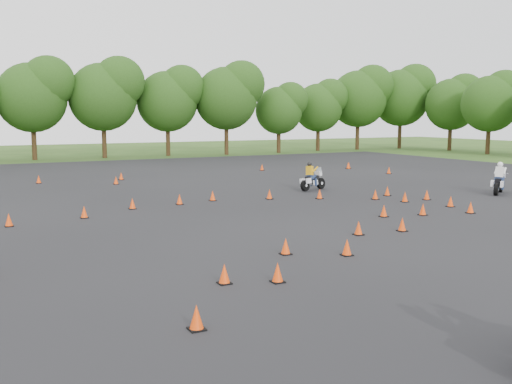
{
  "coord_description": "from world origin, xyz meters",
  "views": [
    {
      "loc": [
        -9.37,
        -14.08,
        3.91
      ],
      "look_at": [
        0.0,
        4.0,
        1.2
      ],
      "focal_mm": 40.0,
      "sensor_mm": 36.0,
      "label": 1
    }
  ],
  "objects": [
    {
      "name": "ground",
      "position": [
        0.0,
        0.0,
        0.0
      ],
      "size": [
        140.0,
        140.0,
        0.0
      ],
      "primitive_type": "plane",
      "color": "#2D5119",
      "rests_on": "ground"
    },
    {
      "name": "asphalt_pad",
      "position": [
        0.0,
        6.0,
        0.01
      ],
      "size": [
        62.0,
        62.0,
        0.0
      ],
      "primitive_type": "plane",
      "color": "black",
      "rests_on": "ground"
    },
    {
      "name": "treeline",
      "position": [
        3.78,
        34.61,
        4.58
      ],
      "size": [
        87.08,
        32.43,
        10.67
      ],
      "color": "#224413",
      "rests_on": "ground"
    },
    {
      "name": "traffic_cones",
      "position": [
        0.2,
        5.76,
        0.23
      ],
      "size": [
        36.37,
        33.09,
        0.45
      ],
      "color": "#FF470A",
      "rests_on": "asphalt_pad"
    },
    {
      "name": "rider_yellow",
      "position": [
        7.23,
        11.27,
        0.76
      ],
      "size": [
        2.04,
        1.22,
        1.51
      ],
      "primitive_type": null,
      "rotation": [
        0.0,
        0.0,
        0.34
      ],
      "color": "#C99011",
      "rests_on": "ground"
    },
    {
      "name": "rider_white",
      "position": [
        14.77,
        5.72,
        0.82
      ],
      "size": [
        2.14,
        1.68,
        1.64
      ],
      "primitive_type": null,
      "rotation": [
        0.0,
        0.0,
        0.56
      ],
      "color": "silver",
      "rests_on": "ground"
    }
  ]
}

